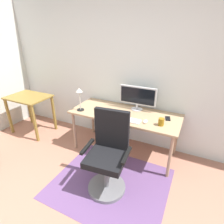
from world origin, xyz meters
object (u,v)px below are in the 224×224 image
at_px(coffee_cup, 161,122).
at_px(side_table, 29,102).
at_px(desk, 125,116).
at_px(desk_lamp, 79,95).
at_px(computer_mouse, 145,121).
at_px(office_chair, 108,158).
at_px(cell_phone, 168,118).
at_px(keyboard, 126,119).
at_px(monitor, 138,97).

relative_size(coffee_cup, side_table, 0.14).
xyz_separation_m(desk, desk_lamp, (-0.68, -0.21, 0.32)).
height_order(computer_mouse, office_chair, office_chair).
bearing_deg(cell_phone, side_table, 173.06).
height_order(keyboard, desk_lamp, desk_lamp).
relative_size(monitor, cell_phone, 4.17).
distance_m(monitor, office_chair, 1.11).
xyz_separation_m(desk, keyboard, (0.10, -0.21, 0.07)).
relative_size(computer_mouse, desk_lamp, 0.28).
bearing_deg(desk, keyboard, -65.06).
height_order(desk, computer_mouse, computer_mouse).
bearing_deg(desk, monitor, 59.92).
xyz_separation_m(monitor, computer_mouse, (0.25, -0.37, -0.20)).
relative_size(desk, keyboard, 3.91).
height_order(coffee_cup, desk_lamp, desk_lamp).
height_order(monitor, cell_phone, monitor).
xyz_separation_m(monitor, keyboard, (-0.02, -0.42, -0.21)).
height_order(keyboard, computer_mouse, computer_mouse).
xyz_separation_m(cell_phone, side_table, (-2.51, -0.28, -0.09)).
xyz_separation_m(keyboard, computer_mouse, (0.28, 0.05, 0.01)).
relative_size(computer_mouse, cell_phone, 0.74).
distance_m(keyboard, cell_phone, 0.61).
bearing_deg(cell_phone, keyboard, -164.40).
relative_size(monitor, keyboard, 1.36).
xyz_separation_m(keyboard, office_chair, (0.02, -0.59, -0.26)).
height_order(monitor, keyboard, monitor).
bearing_deg(desk_lamp, side_table, 178.96).
relative_size(keyboard, office_chair, 0.41).
bearing_deg(desk_lamp, office_chair, -36.30).
xyz_separation_m(keyboard, coffee_cup, (0.49, 0.06, 0.04)).
xyz_separation_m(desk, coffee_cup, (0.59, -0.15, 0.11)).
bearing_deg(monitor, computer_mouse, -55.58).
bearing_deg(office_chair, keyboard, 85.55).
xyz_separation_m(desk, side_table, (-1.87, -0.19, -0.03)).
height_order(keyboard, office_chair, office_chair).
relative_size(computer_mouse, side_table, 0.14).
xyz_separation_m(desk_lamp, side_table, (-1.20, 0.02, -0.35)).
relative_size(desk_lamp, office_chair, 0.35).
bearing_deg(side_table, keyboard, -0.47).
xyz_separation_m(coffee_cup, side_table, (-2.46, -0.04, -0.14)).
xyz_separation_m(coffee_cup, desk_lamp, (-1.26, -0.06, 0.21)).
height_order(desk_lamp, office_chair, desk_lamp).
distance_m(desk, computer_mouse, 0.42).
height_order(monitor, coffee_cup, monitor).
bearing_deg(desk, computer_mouse, -23.30).
bearing_deg(side_table, coffee_cup, 0.97).
height_order(monitor, office_chair, monitor).
bearing_deg(desk, office_chair, -81.83).
bearing_deg(coffee_cup, office_chair, -126.14).
bearing_deg(cell_phone, coffee_cup, -114.87).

